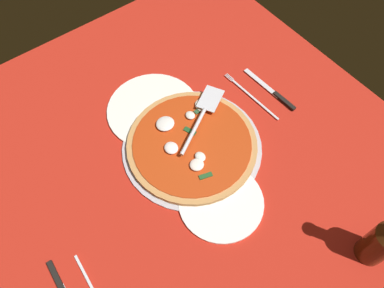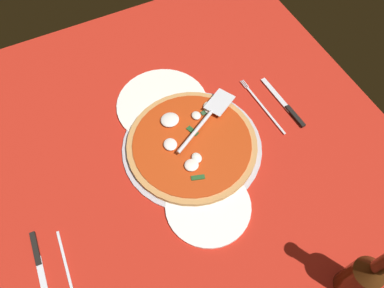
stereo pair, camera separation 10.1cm
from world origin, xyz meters
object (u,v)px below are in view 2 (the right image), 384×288
object	(u,v)px
pizza	(192,144)
place_setting_near	(53,269)
beer_bottle	(363,276)
dinner_plate_right	(208,206)
pizza_server	(207,118)
place_setting_far	(275,107)
dinner_plate_left	(162,105)

from	to	relation	value
pizza	place_setting_near	world-z (taller)	pizza
beer_bottle	place_setting_near	bearing A→B (deg)	-119.28
dinner_plate_right	pizza	distance (cm)	17.53
pizza	pizza_server	bearing A→B (deg)	122.68
pizza	place_setting_far	size ratio (longest dim) A/B	1.58
dinner_plate_right	beer_bottle	distance (cm)	36.33
place_setting_near	beer_bottle	xyz separation A→B (cm)	(31.84, 56.79, 9.04)
pizza	place_setting_far	bearing A→B (deg)	92.87
pizza_server	dinner_plate_left	bearing A→B (deg)	94.57
pizza_server	place_setting_far	world-z (taller)	pizza_server
dinner_plate_left	place_setting_far	xyz separation A→B (cm)	(14.72, 28.29, -0.14)
pizza_server	beer_bottle	bearing A→B (deg)	-109.96
dinner_plate_left	place_setting_far	bearing A→B (deg)	62.51
dinner_plate_right	pizza	world-z (taller)	pizza
dinner_plate_right	pizza	xyz separation A→B (cm)	(-17.05, 3.92, 1.22)
pizza	beer_bottle	size ratio (longest dim) A/B	1.39
place_setting_far	beer_bottle	distance (cm)	50.38
place_setting_near	pizza	bearing A→B (deg)	112.85
dinner_plate_left	pizza_server	bearing A→B (deg)	33.90
dinner_plate_right	place_setting_near	xyz separation A→B (cm)	(-2.12, -37.88, -0.15)
dinner_plate_left	place_setting_far	size ratio (longest dim) A/B	1.19
place_setting_far	place_setting_near	bearing A→B (deg)	100.38
pizza	pizza_server	distance (cm)	8.17
dinner_plate_left	place_setting_far	distance (cm)	31.90
dinner_plate_right	place_setting_near	distance (cm)	37.94
dinner_plate_right	place_setting_far	distance (cm)	35.89
dinner_plate_left	place_setting_near	size ratio (longest dim) A/B	1.18
pizza_server	place_setting_near	distance (cm)	52.16
place_setting_far	pizza	bearing A→B (deg)	89.92
dinner_plate_right	place_setting_far	xyz separation A→B (cm)	(-18.39, 30.82, -0.14)
dinner_plate_left	beer_bottle	bearing A→B (deg)	14.61
pizza_server	beer_bottle	size ratio (longest dim) A/B	0.90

